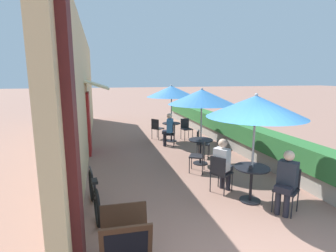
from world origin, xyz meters
The scene contains 22 objects.
cafe_facade_wall centered at (-2.54, 6.92, 2.09)m, with size 0.98×14.11×4.20m.
planter_hedge centered at (2.75, 6.96, 0.54)m, with size 0.60×13.11×1.01m.
patio_table_near centered at (1.01, 1.77, 0.53)m, with size 0.73×0.73×0.75m.
patio_umbrella_near centered at (1.01, 1.77, 2.03)m, with size 1.98×1.98×2.30m.
cafe_chair_near_left centered at (1.47, 1.23, 0.52)m, with size 0.56×0.56×0.87m.
seated_patron_near_left centered at (1.37, 1.17, 0.69)m, with size 0.51×0.49×1.25m.
cafe_chair_near_right centered at (0.55, 2.31, 0.52)m, with size 0.56×0.56×0.87m.
seated_patron_near_right centered at (0.64, 2.38, 0.69)m, with size 0.51×0.49×1.25m.
coffee_cup_near centered at (0.90, 1.65, 0.80)m, with size 0.07×0.07×0.09m.
patio_table_mid centered at (0.88, 4.32, 0.53)m, with size 0.73×0.73×0.75m.
patio_umbrella_mid centered at (0.88, 4.32, 2.03)m, with size 1.98×1.98×2.30m.
cafe_chair_mid_left centered at (1.16, 4.97, 0.52)m, with size 0.55×0.55×0.87m.
cafe_chair_mid_right centered at (0.60, 3.67, 0.52)m, with size 0.55×0.55×0.87m.
patio_table_far centered at (0.77, 7.24, 0.53)m, with size 0.73×0.73×0.75m.
patio_umbrella_far centered at (0.77, 7.24, 2.03)m, with size 1.98×1.98×2.30m.
cafe_chair_far_left centered at (1.46, 7.43, 0.52)m, with size 0.46×0.46×0.87m.
cafe_chair_far_right centered at (0.27, 7.75, 0.52)m, with size 0.56×0.56×0.87m.
cafe_chair_far_back centered at (0.59, 6.56, 0.52)m, with size 0.52×0.52×0.87m.
seated_patron_far_back centered at (0.48, 6.60, 0.69)m, with size 0.49×0.44×1.25m.
coffee_cup_far centered at (0.80, 7.14, 0.80)m, with size 0.07×0.07×0.09m.
bicycle_leaning centered at (-2.20, 2.13, 0.36)m, with size 0.26×1.70×0.77m.
menu_board centered at (-1.77, 0.33, 0.43)m, with size 0.68×0.65×0.87m.
Camera 1 is at (-2.01, -2.82, 2.62)m, focal length 28.00 mm.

